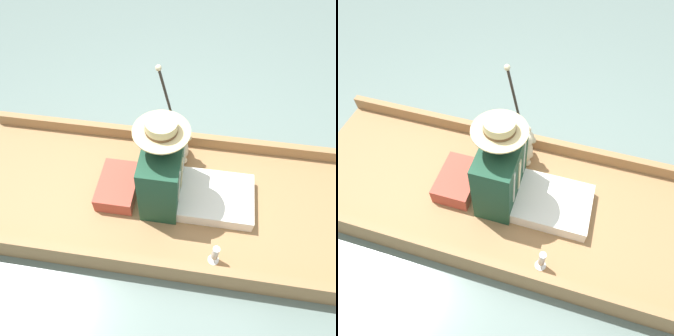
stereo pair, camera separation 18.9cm
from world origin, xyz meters
TOP-DOWN VIEW (x-y plane):
  - ground_plane at (0.00, 0.00)m, footprint 16.00×16.00m
  - punt_boat at (0.00, 0.00)m, footprint 1.18×3.38m
  - seat_cushion at (0.01, -0.45)m, footprint 0.41×0.28m
  - seated_person at (-0.01, -0.01)m, footprint 0.48×0.85m
  - teddy_bear at (-0.39, -0.02)m, footprint 0.25×0.15m
  - wine_glass at (0.45, 0.32)m, footprint 0.08×0.08m
  - walking_cane at (-0.49, -0.13)m, footprint 0.04×0.21m

SIDE VIEW (x-z plane):
  - ground_plane at x=0.00m, z-range 0.00..0.00m
  - punt_boat at x=0.00m, z-range -0.05..0.21m
  - seat_cushion at x=0.01m, z-range 0.15..0.29m
  - wine_glass at x=0.45m, z-range 0.16..0.36m
  - teddy_bear at x=-0.39m, z-range 0.14..0.49m
  - seated_person at x=-0.01m, z-range 0.02..0.83m
  - walking_cane at x=-0.49m, z-range 0.22..1.05m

